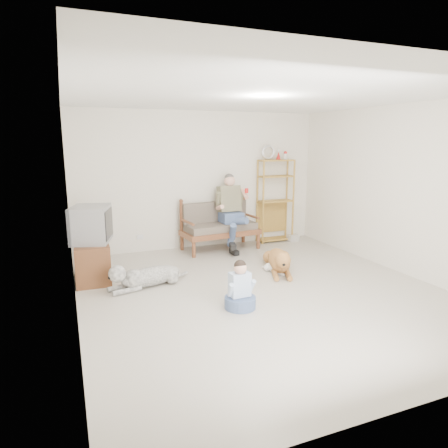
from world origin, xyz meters
name	(u,v)px	position (x,y,z in m)	size (l,w,h in m)	color
floor	(262,291)	(0.00, 0.00, 0.00)	(5.50, 5.50, 0.00)	beige
ceiling	(266,95)	(0.00, 0.00, 2.70)	(5.50, 5.50, 0.00)	white
wall_back	(200,180)	(0.00, 2.75, 1.35)	(5.00, 5.00, 0.00)	silver
wall_front	(435,245)	(0.00, -2.75, 1.35)	(5.00, 5.00, 0.00)	silver
wall_left	(69,209)	(-2.50, 0.00, 1.35)	(5.50, 5.50, 0.00)	silver
wall_right	(403,190)	(2.50, 0.00, 1.35)	(5.50, 5.50, 0.00)	silver
loveseat	(219,225)	(0.27, 2.42, 0.49)	(1.56, 0.84, 0.95)	brown
man	(232,216)	(0.46, 2.18, 0.69)	(0.57, 0.81, 1.31)	#526197
etagere	(275,200)	(1.60, 2.55, 0.90)	(0.78, 0.34, 2.04)	#A97F35
book_stack	(293,238)	(1.97, 2.39, 0.07)	(0.23, 0.16, 0.14)	silver
tv_stand	(92,261)	(-2.23, 1.42, 0.30)	(0.53, 0.91, 0.60)	brown
crt_tv	(91,224)	(-2.19, 1.44, 0.88)	(0.69, 0.78, 0.55)	gray
wall_outlet	(140,237)	(-1.25, 2.73, 0.30)	(0.12, 0.02, 0.08)	silver
golden_retriever	(279,261)	(0.69, 0.72, 0.17)	(0.70, 1.35, 0.43)	#A96B3A
shaggy_dog	(144,276)	(-1.55, 0.79, 0.16)	(1.34, 0.55, 0.41)	white
terrier	(278,268)	(0.61, 0.63, 0.09)	(0.29, 0.56, 0.22)	white
child	(240,291)	(-0.53, -0.42, 0.23)	(0.41, 0.41, 0.64)	#526197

